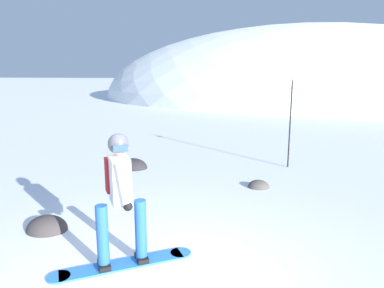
{
  "coord_description": "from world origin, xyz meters",
  "views": [
    {
      "loc": [
        1.14,
        -3.43,
        2.42
      ],
      "look_at": [
        -0.21,
        3.44,
        1.0
      ],
      "focal_mm": 32.93,
      "sensor_mm": 36.0,
      "label": 1
    }
  ],
  "objects": [
    {
      "name": "rock_dark",
      "position": [
        -2.04,
        4.9,
        0.0
      ],
      "size": [
        0.72,
        0.62,
        0.51
      ],
      "color": "#282628",
      "rests_on": "ground"
    },
    {
      "name": "rock_mid",
      "position": [
        1.15,
        3.94,
        0.0
      ],
      "size": [
        0.46,
        0.4,
        0.33
      ],
      "color": "#4C4742",
      "rests_on": "ground"
    },
    {
      "name": "piste_marker_near",
      "position": [
        1.89,
        5.78,
        1.29
      ],
      "size": [
        0.2,
        0.2,
        2.28
      ],
      "color": "black",
      "rests_on": "ground"
    },
    {
      "name": "rock_small",
      "position": [
        -2.08,
        1.18,
        0.0
      ],
      "size": [
        0.65,
        0.55,
        0.45
      ],
      "color": "#383333",
      "rests_on": "ground"
    },
    {
      "name": "ridge_peak_main",
      "position": [
        5.16,
        35.12,
        0.0
      ],
      "size": [
        40.05,
        36.04,
        14.0
      ],
      "color": "white",
      "rests_on": "ground"
    },
    {
      "name": "snowboarder_main",
      "position": [
        -0.53,
        0.46,
        0.92
      ],
      "size": [
        1.59,
        1.12,
        1.71
      ],
      "color": "blue",
      "rests_on": "ground"
    }
  ]
}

